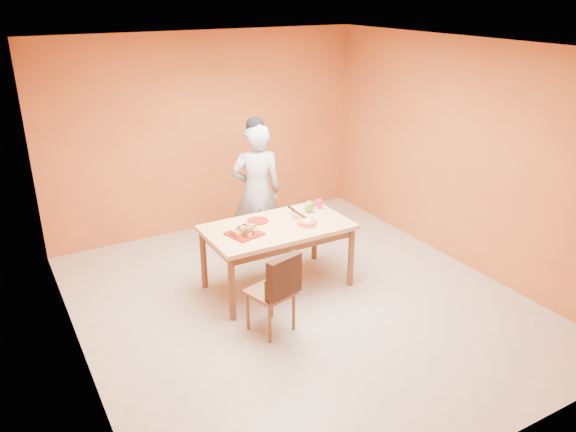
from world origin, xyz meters
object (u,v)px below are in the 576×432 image
person (257,192)px  checker_tin (313,203)px  magenta_glass (319,204)px  egg_ornament (309,207)px  sponge_cake (307,223)px  dining_chair (271,291)px  pastry_platter (245,234)px  dining_table (277,233)px  red_dinner_plate (258,221)px

person → checker_tin: 0.71m
magenta_glass → egg_ornament: bearing=-163.4°
sponge_cake → person: bearing=96.6°
dining_chair → pastry_platter: dining_chair is taller
person → checker_tin: bearing=152.7°
pastry_platter → checker_tin: size_ratio=3.24×
sponge_cake → egg_ornament: egg_ornament is taller
person → sponge_cake: bearing=112.7°
dining_table → person: person is taller
egg_ornament → red_dinner_plate: bearing=167.3°
sponge_cake → dining_chair: bearing=-142.0°
pastry_platter → egg_ornament: size_ratio=2.28×
red_dinner_plate → magenta_glass: (0.82, 0.00, 0.05)m
egg_ornament → checker_tin: bearing=39.7°
dining_chair → magenta_glass: (1.16, 0.98, 0.36)m
person → sponge_cake: (0.12, -1.00, -0.06)m
red_dinner_plate → egg_ornament: (0.65, -0.05, 0.06)m
dining_table → sponge_cake: bearing=-30.6°
dining_chair → person: person is taller
red_dinner_plate → checker_tin: (0.82, 0.14, 0.01)m
dining_table → red_dinner_plate: 0.27m
pastry_platter → egg_ornament: egg_ornament is taller
dining_table → egg_ornament: egg_ornament is taller
dining_chair → person: 1.78m
egg_ornament → person: bearing=108.3°
dining_chair → magenta_glass: bearing=25.2°
red_dinner_plate → sponge_cake: size_ratio=1.10×
magenta_glass → dining_chair: bearing=-140.0°
dining_chair → sponge_cake: 1.03m
magenta_glass → checker_tin: size_ratio=1.06×
dining_chair → checker_tin: 1.64m
person → magenta_glass: person is taller
checker_tin → egg_ornament: bearing=-131.6°
pastry_platter → red_dinner_plate: bearing=41.1°
dining_table → dining_chair: (-0.48, -0.77, -0.21)m
magenta_glass → checker_tin: bearing=90.0°
magenta_glass → checker_tin: magenta_glass is taller
red_dinner_plate → checker_tin: 0.83m
dining_chair → red_dinner_plate: size_ratio=3.64×
egg_ornament → checker_tin: 0.26m
magenta_glass → red_dinner_plate: bearing=-179.7°
pastry_platter → checker_tin: bearing=19.6°
sponge_cake → dining_table: bearing=149.4°
dining_chair → red_dinner_plate: bearing=55.5°
dining_chair → egg_ornament: bearing=28.1°
pastry_platter → person: bearing=56.3°
dining_chair → dining_table: bearing=42.9°
checker_tin → red_dinner_plate: bearing=-170.0°
person → pastry_platter: person is taller
dining_chair → egg_ornament: size_ratio=6.16×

